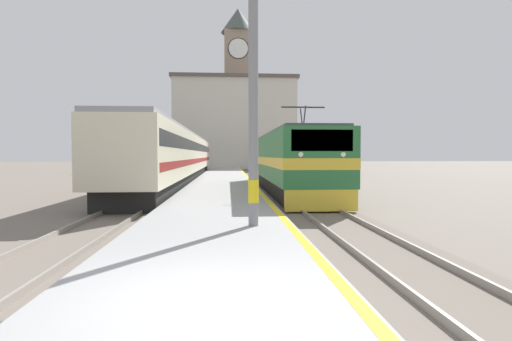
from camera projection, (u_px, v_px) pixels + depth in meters
name	position (u px, v px, depth m)	size (l,w,h in m)	color
ground_plane	(224.00, 180.00, 34.93)	(200.00, 200.00, 0.00)	#70665B
platform	(223.00, 182.00, 29.94)	(4.24, 140.00, 0.36)	#999999
rail_track_near	(274.00, 183.00, 30.22)	(2.83, 140.00, 0.16)	#70665B
rail_track_far	(176.00, 184.00, 29.70)	(2.83, 140.00, 0.16)	#70665B
locomotive_train	(290.00, 162.00, 22.34)	(2.92, 15.39, 4.43)	black
passenger_train	(181.00, 156.00, 33.07)	(2.92, 38.71, 3.88)	black
catenary_mast	(258.00, 53.00, 10.23)	(3.12, 0.28, 8.85)	gray
clock_tower	(238.00, 83.00, 69.77)	(5.85, 5.85, 27.65)	gray
station_building	(235.00, 123.00, 62.58)	(19.26, 7.44, 14.24)	beige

